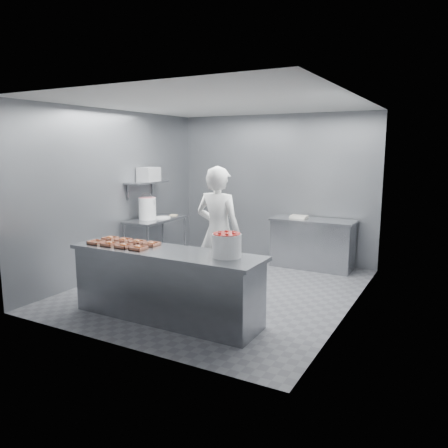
{
  "coord_description": "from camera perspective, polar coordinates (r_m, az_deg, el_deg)",
  "views": [
    {
      "loc": [
        3.21,
        -5.68,
        2.17
      ],
      "look_at": [
        0.21,
        -0.2,
        1.08
      ],
      "focal_mm": 35.0,
      "sensor_mm": 36.0,
      "label": 1
    }
  ],
  "objects": [
    {
      "name": "floor",
      "position": [
        6.87,
        -0.76,
        -8.47
      ],
      "size": [
        4.5,
        4.5,
        0.0
      ],
      "primitive_type": "plane",
      "color": "#4C4C51",
      "rests_on": "ground"
    },
    {
      "name": "ceiling",
      "position": [
        6.55,
        -0.82,
        15.45
      ],
      "size": [
        4.5,
        4.5,
        0.0
      ],
      "primitive_type": "plane",
      "rotation": [
        3.14,
        0.0,
        0.0
      ],
      "color": "white",
      "rests_on": "wall_back"
    },
    {
      "name": "wall_back",
      "position": [
        8.59,
        6.64,
        4.72
      ],
      "size": [
        4.0,
        0.04,
        2.8
      ],
      "primitive_type": "cube",
      "color": "slate",
      "rests_on": "ground"
    },
    {
      "name": "wall_left",
      "position": [
        7.74,
        -13.82,
        3.94
      ],
      "size": [
        0.04,
        4.5,
        2.8
      ],
      "primitive_type": "cube",
      "color": "slate",
      "rests_on": "ground"
    },
    {
      "name": "wall_right",
      "position": [
        5.86,
        16.52,
        1.97
      ],
      "size": [
        0.04,
        4.5,
        2.8
      ],
      "primitive_type": "cube",
      "color": "slate",
      "rests_on": "ground"
    },
    {
      "name": "service_counter",
      "position": [
        5.65,
        -7.57,
        -7.82
      ],
      "size": [
        2.6,
        0.7,
        0.9
      ],
      "color": "slate",
      "rests_on": "ground"
    },
    {
      "name": "prep_table",
      "position": [
        8.09,
        -8.89,
        -1.42
      ],
      "size": [
        0.6,
        1.2,
        0.9
      ],
      "color": "slate",
      "rests_on": "ground"
    },
    {
      "name": "back_counter",
      "position": [
        8.11,
        11.47,
        -2.5
      ],
      "size": [
        1.5,
        0.6,
        0.9
      ],
      "color": "slate",
      "rests_on": "ground"
    },
    {
      "name": "wall_shelf",
      "position": [
        8.07,
        -10.03,
        5.38
      ],
      "size": [
        0.35,
        0.9,
        0.03
      ],
      "primitive_type": "cube",
      "color": "slate",
      "rests_on": "wall_left"
    },
    {
      "name": "tray_0",
      "position": [
        6.1,
        -16.33,
        -2.29
      ],
      "size": [
        0.19,
        0.18,
        0.04
      ],
      "color": "tan",
      "rests_on": "service_counter"
    },
    {
      "name": "tray_1",
      "position": [
        5.94,
        -14.71,
        -2.52
      ],
      "size": [
        0.19,
        0.18,
        0.06
      ],
      "color": "tan",
      "rests_on": "service_counter"
    },
    {
      "name": "tray_2",
      "position": [
        5.78,
        -12.97,
        -2.79
      ],
      "size": [
        0.19,
        0.18,
        0.06
      ],
      "color": "tan",
      "rests_on": "service_counter"
    },
    {
      "name": "tray_3",
      "position": [
        5.62,
        -11.14,
        -3.06
      ],
      "size": [
        0.19,
        0.18,
        0.06
      ],
      "color": "tan",
      "rests_on": "service_counter"
    },
    {
      "name": "tray_4",
      "position": [
        6.29,
        -14.64,
        -1.83
      ],
      "size": [
        0.19,
        0.18,
        0.06
      ],
      "color": "tan",
      "rests_on": "service_counter"
    },
    {
      "name": "tray_5",
      "position": [
        6.13,
        -13.0,
        -2.06
      ],
      "size": [
        0.19,
        0.18,
        0.06
      ],
      "color": "tan",
      "rests_on": "service_counter"
    },
    {
      "name": "tray_6",
      "position": [
        5.97,
        -11.27,
        -2.31
      ],
      "size": [
        0.19,
        0.18,
        0.06
      ],
      "color": "tan",
      "rests_on": "service_counter"
    },
    {
      "name": "tray_7",
      "position": [
        5.82,
        -9.46,
        -2.56
      ],
      "size": [
        0.19,
        0.18,
        0.06
      ],
      "color": "tan",
      "rests_on": "service_counter"
    },
    {
      "name": "worker",
      "position": [
        6.31,
        -0.75,
        -1.14
      ],
      "size": [
        0.7,
        0.47,
        1.92
      ],
      "primitive_type": "imported",
      "rotation": [
        0.0,
        0.0,
        3.13
      ],
      "color": "white",
      "rests_on": "ground"
    },
    {
      "name": "strawberry_tub",
      "position": [
        5.12,
        0.36,
        -2.67
      ],
      "size": [
        0.34,
        0.34,
        0.29
      ],
      "color": "white",
      "rests_on": "service_counter"
    },
    {
      "name": "glaze_bucket",
      "position": [
        7.94,
        -9.99,
        2.07
      ],
      "size": [
        0.32,
        0.31,
        0.47
      ],
      "color": "white",
      "rests_on": "prep_table"
    },
    {
      "name": "bucket_lid",
      "position": [
        8.04,
        -8.1,
        0.84
      ],
      "size": [
        0.41,
        0.41,
        0.02
      ],
      "primitive_type": "cylinder",
      "rotation": [
        0.0,
        0.0,
        0.43
      ],
      "color": "white",
      "rests_on": "prep_table"
    },
    {
      "name": "rag",
      "position": [
        8.33,
        -6.6,
        1.17
      ],
      "size": [
        0.15,
        0.14,
        0.02
      ],
      "primitive_type": "cube",
      "rotation": [
        0.0,
        0.0,
        0.25
      ],
      "color": "#CCB28C",
      "rests_on": "prep_table"
    },
    {
      "name": "appliance",
      "position": [
        8.1,
        -9.81,
        6.42
      ],
      "size": [
        0.31,
        0.35,
        0.26
      ],
      "primitive_type": "cube",
      "rotation": [
        0.0,
        0.0,
        -0.05
      ],
      "color": "gray",
      "rests_on": "wall_shelf"
    },
    {
      "name": "paper_stack",
      "position": [
        8.1,
        9.77,
        0.94
      ],
      "size": [
        0.31,
        0.23,
        0.05
      ],
      "primitive_type": "cube",
      "rotation": [
        0.0,
        0.0,
        -0.03
      ],
      "color": "silver",
      "rests_on": "back_counter"
    }
  ]
}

